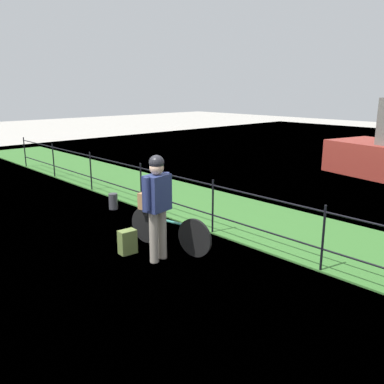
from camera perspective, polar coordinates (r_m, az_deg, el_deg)
The scene contains 9 objects.
ground_plane at distance 6.62m, azimuth -8.82°, elevation -9.50°, with size 60.00×60.00×0.00m, color #B2ADA3.
grass_strip at distance 8.56m, azimuth 8.39°, elevation -3.79°, with size 27.00×2.40×0.03m, color #38702D.
iron_fence at distance 7.55m, azimuth 2.92°, elevation -1.44°, with size 18.04×0.04×1.03m.
bicycle_main at distance 6.91m, azimuth -3.33°, elevation -5.28°, with size 1.68×0.37×0.64m.
wooden_crate at distance 7.03m, azimuth -5.83°, elevation -1.25°, with size 0.32×0.29×0.28m, color olive.
terrier_dog at distance 6.96m, azimuth -5.73°, elevation 0.45°, with size 0.32×0.19×0.18m.
cyclist_person at distance 6.28m, azimuth -4.86°, elevation -0.97°, with size 0.33×0.53×1.68m.
backpack_on_paving at distance 6.85m, azimuth -8.97°, elevation -6.87°, with size 0.28×0.18×0.40m, color olive.
mooring_bollard at distance 9.37m, azimuth -10.91°, elevation -1.28°, with size 0.20×0.20×0.36m, color #38383D.
Camera 1 is at (5.08, -3.32, 2.65)m, focal length 38.30 mm.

